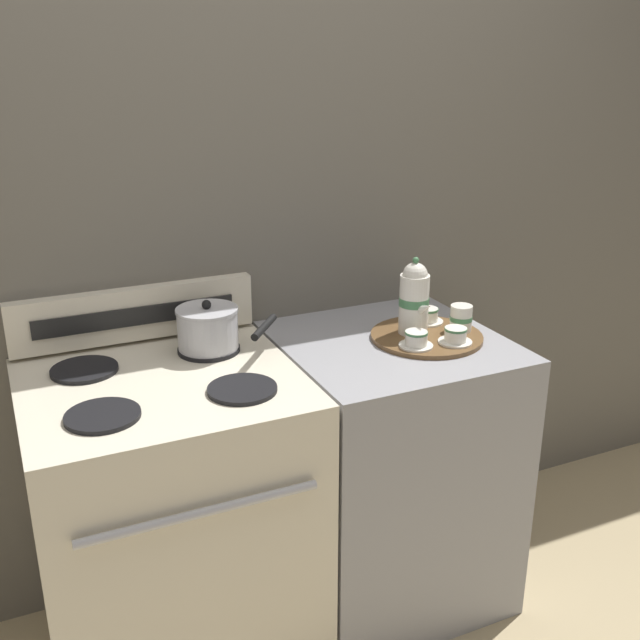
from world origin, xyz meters
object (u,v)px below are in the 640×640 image
at_px(stove, 172,521).
at_px(teapot, 414,298).
at_px(serving_tray, 427,336).
at_px(teacup_right, 428,315).
at_px(teacup_front, 416,339).
at_px(teacup_left, 455,335).
at_px(creamer_jug, 461,318).
at_px(saucepan, 209,328).

bearing_deg(stove, teapot, 0.02).
xyz_separation_m(stove, teapot, (0.79, 0.00, 0.58)).
bearing_deg(teapot, serving_tray, -46.18).
distance_m(teacup_right, teacup_front, 0.22).
bearing_deg(teacup_left, serving_tray, 113.03).
height_order(serving_tray, teacup_front, teacup_front).
relative_size(teacup_right, creamer_jug, 1.24).
bearing_deg(teapot, stove, -179.98).
bearing_deg(teacup_right, stove, -176.18).
xyz_separation_m(stove, teacup_right, (0.88, 0.06, 0.49)).
bearing_deg(stove, saucepan, 39.27).
height_order(stove, saucepan, saucepan).
height_order(saucepan, creamer_jug, saucepan).
relative_size(teacup_front, creamer_jug, 1.24).
height_order(stove, teacup_right, teacup_right).
height_order(stove, teacup_front, teacup_front).
bearing_deg(teacup_right, saucepan, 172.65).
relative_size(serving_tray, teapot, 1.43).
xyz_separation_m(stove, serving_tray, (0.82, -0.03, 0.46)).
height_order(serving_tray, creamer_jug, creamer_jug).
xyz_separation_m(stove, saucepan, (0.18, 0.15, 0.52)).
relative_size(teapot, teacup_right, 2.37).
bearing_deg(teacup_front, serving_tray, 40.71).
xyz_separation_m(saucepan, serving_tray, (0.64, -0.18, -0.07)).
distance_m(serving_tray, creamer_jug, 0.12).
height_order(stove, creamer_jug, creamer_jug).
distance_m(teapot, creamer_jug, 0.17).
relative_size(teapot, teacup_front, 2.37).
height_order(stove, teapot, teapot).
xyz_separation_m(saucepan, teapot, (0.61, -0.15, 0.05)).
xyz_separation_m(teapot, teacup_left, (0.07, -0.13, -0.09)).
distance_m(stove, teacup_left, 1.00).
xyz_separation_m(teacup_right, creamer_jug, (0.05, -0.11, 0.02)).
distance_m(saucepan, serving_tray, 0.67).
height_order(serving_tray, teacup_right, teacup_right).
xyz_separation_m(teacup_left, teacup_front, (-0.12, 0.02, 0.00)).
bearing_deg(teacup_front, teacup_right, 48.80).
bearing_deg(saucepan, teapot, -13.74).
height_order(serving_tray, teapot, teapot).
bearing_deg(saucepan, stove, -140.73).
bearing_deg(teapot, teacup_left, -60.67).
height_order(saucepan, teacup_left, saucepan).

